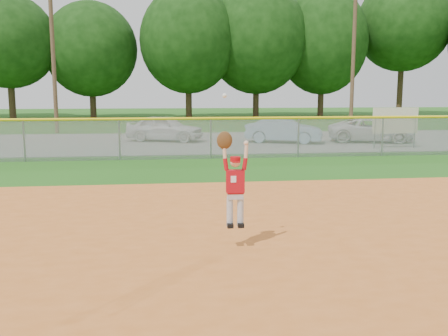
{
  "coord_description": "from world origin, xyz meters",
  "views": [
    {
      "loc": [
        -1.7,
        -8.36,
        2.57
      ],
      "look_at": [
        -0.6,
        0.84,
        1.1
      ],
      "focal_mm": 40.0,
      "sensor_mm": 36.0,
      "label": 1
    }
  ],
  "objects_px": {
    "car_white_b": "(371,130)",
    "sponsor_sign": "(395,122)",
    "ballplayer": "(234,180)",
    "car_blue": "(284,130)",
    "car_white_a": "(165,128)"
  },
  "relations": [
    {
      "from": "car_white_b",
      "to": "sponsor_sign",
      "type": "bearing_deg",
      "value": -167.53
    },
    {
      "from": "car_blue",
      "to": "car_white_b",
      "type": "relative_size",
      "value": 0.89
    },
    {
      "from": "sponsor_sign",
      "to": "ballplayer",
      "type": "bearing_deg",
      "value": -124.55
    },
    {
      "from": "car_white_a",
      "to": "ballplayer",
      "type": "bearing_deg",
      "value": -155.74
    },
    {
      "from": "car_white_b",
      "to": "ballplayer",
      "type": "xyz_separation_m",
      "value": [
        -8.87,
        -15.43,
        0.55
      ]
    },
    {
      "from": "car_blue",
      "to": "ballplayer",
      "type": "relative_size",
      "value": 1.7
    },
    {
      "from": "car_white_b",
      "to": "sponsor_sign",
      "type": "relative_size",
      "value": 2.02
    },
    {
      "from": "car_blue",
      "to": "ballplayer",
      "type": "xyz_separation_m",
      "value": [
        -4.6,
        -15.62,
        0.52
      ]
    },
    {
      "from": "car_white_a",
      "to": "car_white_b",
      "type": "height_order",
      "value": "car_white_a"
    },
    {
      "from": "car_white_b",
      "to": "sponsor_sign",
      "type": "distance_m",
      "value": 2.67
    },
    {
      "from": "car_white_b",
      "to": "ballplayer",
      "type": "distance_m",
      "value": 17.8
    },
    {
      "from": "ballplayer",
      "to": "car_white_a",
      "type": "bearing_deg",
      "value": 93.54
    },
    {
      "from": "car_white_a",
      "to": "car_white_b",
      "type": "bearing_deg",
      "value": -78.19
    },
    {
      "from": "sponsor_sign",
      "to": "ballplayer",
      "type": "xyz_separation_m",
      "value": [
        -8.83,
        -12.82,
        -0.03
      ]
    },
    {
      "from": "car_white_a",
      "to": "sponsor_sign",
      "type": "distance_m",
      "value": 10.73
    }
  ]
}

